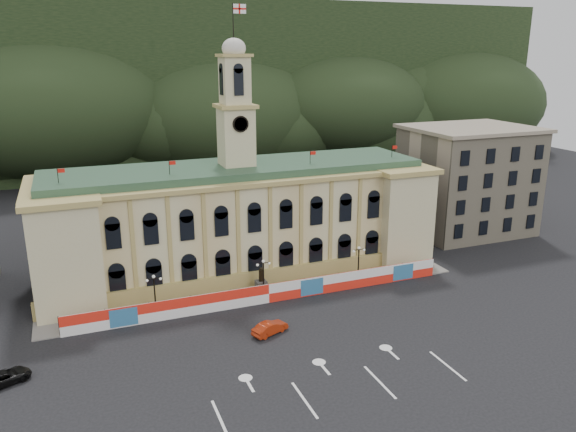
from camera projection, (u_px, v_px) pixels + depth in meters
name	position (u px, v px, depth m)	size (l,w,h in m)	color
ground	(317.00, 360.00, 58.73)	(260.00, 260.00, 0.00)	black
lane_markings	(338.00, 385.00, 54.27)	(26.00, 10.00, 0.02)	white
hill_ridge	(144.00, 93.00, 162.09)	(230.00, 80.00, 64.00)	black
city_hall	(239.00, 218.00, 81.17)	(56.20, 17.60, 37.10)	beige
side_building_right	(468.00, 179.00, 98.84)	(21.00, 17.00, 18.60)	tan
hoarding_fence	(269.00, 293.00, 71.85)	(50.00, 0.44, 2.50)	red
pavement	(262.00, 294.00, 74.55)	(56.00, 5.50, 0.16)	slate
statue	(261.00, 285.00, 74.46)	(1.40, 1.40, 3.72)	#595651
lamp_left	(155.00, 291.00, 68.11)	(1.96, 0.44, 5.15)	black
lamp_center	(263.00, 275.00, 73.04)	(1.96, 0.44, 5.15)	black
lamp_right	(359.00, 261.00, 77.96)	(1.96, 0.44, 5.15)	black
red_sedan	(270.00, 328.00, 63.95)	(4.67, 3.08, 1.46)	#A1250B
black_suv	(5.00, 377.00, 54.34)	(5.31, 3.96, 1.34)	black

